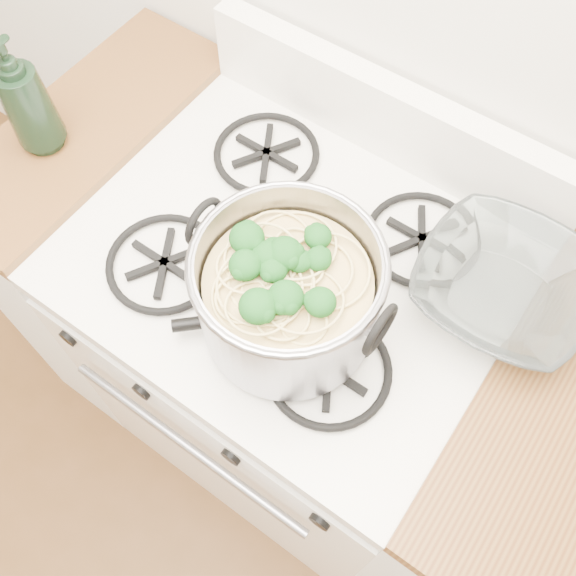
# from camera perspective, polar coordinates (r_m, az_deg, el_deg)

# --- Properties ---
(gas_range) EXTENTS (0.76, 0.66, 0.92)m
(gas_range) POSITION_cam_1_polar(r_m,az_deg,el_deg) (1.54, 0.34, -6.16)
(gas_range) COLOR white
(gas_range) RESTS_ON ground
(counter_left) EXTENTS (0.25, 0.65, 0.92)m
(counter_left) POSITION_cam_1_polar(r_m,az_deg,el_deg) (1.71, -13.62, 3.48)
(counter_left) COLOR silver
(counter_left) RESTS_ON ground
(stock_pot) EXTENTS (0.32, 0.29, 0.19)m
(stock_pot) POSITION_cam_1_polar(r_m,az_deg,el_deg) (0.96, -0.00, -0.60)
(stock_pot) COLOR #92929A
(stock_pot) RESTS_ON gas_range
(spatula) EXTENTS (0.42, 0.42, 0.02)m
(spatula) POSITION_cam_1_polar(r_m,az_deg,el_deg) (1.04, 3.67, -1.66)
(spatula) COLOR black
(spatula) RESTS_ON gas_range
(glass_bowl) EXTENTS (0.12, 0.12, 0.03)m
(glass_bowl) POSITION_cam_1_polar(r_m,az_deg,el_deg) (1.11, 18.29, -0.34)
(glass_bowl) COLOR white
(glass_bowl) RESTS_ON gas_range
(bottle) EXTENTS (0.10, 0.10, 0.24)m
(bottle) POSITION_cam_1_polar(r_m,az_deg,el_deg) (1.26, -22.42, 15.49)
(bottle) COLOR black
(bottle) RESTS_ON counter_left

